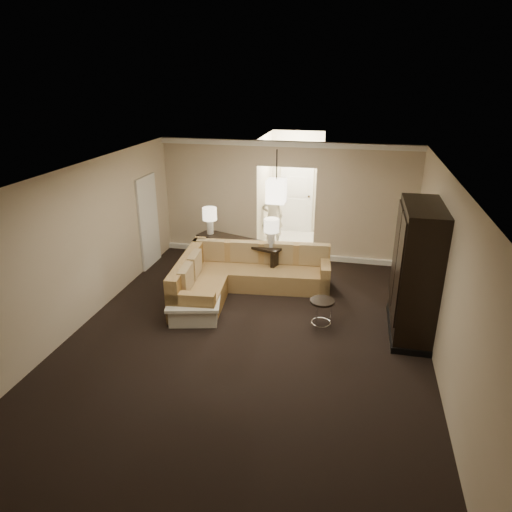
% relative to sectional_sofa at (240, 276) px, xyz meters
% --- Properties ---
extents(ground, '(8.00, 8.00, 0.00)m').
position_rel_sectional_sofa_xyz_m(ground, '(0.57, -1.85, -0.35)').
color(ground, black).
rests_on(ground, ground).
extents(wall_back, '(6.00, 0.04, 2.80)m').
position_rel_sectional_sofa_xyz_m(wall_back, '(0.57, 2.15, 1.05)').
color(wall_back, beige).
rests_on(wall_back, ground).
extents(wall_front, '(6.00, 0.04, 2.80)m').
position_rel_sectional_sofa_xyz_m(wall_front, '(0.57, -5.85, 1.05)').
color(wall_front, beige).
rests_on(wall_front, ground).
extents(wall_left, '(0.04, 8.00, 2.80)m').
position_rel_sectional_sofa_xyz_m(wall_left, '(-2.43, -1.85, 1.05)').
color(wall_left, beige).
rests_on(wall_left, ground).
extents(wall_right, '(0.04, 8.00, 2.80)m').
position_rel_sectional_sofa_xyz_m(wall_right, '(3.57, -1.85, 1.05)').
color(wall_right, beige).
rests_on(wall_right, ground).
extents(ceiling, '(6.00, 8.00, 0.02)m').
position_rel_sectional_sofa_xyz_m(ceiling, '(0.57, -1.85, 2.45)').
color(ceiling, silver).
rests_on(ceiling, wall_back).
extents(crown_molding, '(6.00, 0.10, 0.12)m').
position_rel_sectional_sofa_xyz_m(crown_molding, '(0.57, 2.10, 2.38)').
color(crown_molding, white).
rests_on(crown_molding, wall_back).
extents(baseboard, '(6.00, 0.10, 0.12)m').
position_rel_sectional_sofa_xyz_m(baseboard, '(0.57, 2.10, -0.29)').
color(baseboard, white).
rests_on(baseboard, ground).
extents(side_door, '(0.05, 0.90, 2.10)m').
position_rel_sectional_sofa_xyz_m(side_door, '(-2.40, 0.95, 0.70)').
color(side_door, white).
rests_on(side_door, ground).
extents(foyer, '(1.44, 2.02, 2.80)m').
position_rel_sectional_sofa_xyz_m(foyer, '(0.57, 3.49, 0.95)').
color(foyer, silver).
rests_on(foyer, ground).
extents(sectional_sofa, '(3.03, 2.54, 0.88)m').
position_rel_sectional_sofa_xyz_m(sectional_sofa, '(0.00, 0.00, 0.00)').
color(sectional_sofa, brown).
rests_on(sectional_sofa, ground).
extents(coffee_table, '(1.14, 1.14, 0.40)m').
position_rel_sectional_sofa_xyz_m(coffee_table, '(-0.56, -1.21, -0.16)').
color(coffee_table, white).
rests_on(coffee_table, ground).
extents(console_table, '(2.11, 1.12, 0.80)m').
position_rel_sectional_sofa_xyz_m(console_table, '(-0.24, 0.90, 0.12)').
color(console_table, black).
rests_on(console_table, ground).
extents(armoire, '(0.68, 1.59, 2.28)m').
position_rel_sectional_sofa_xyz_m(armoire, '(3.26, -0.88, 0.74)').
color(armoire, black).
rests_on(armoire, ground).
extents(drink_table, '(0.43, 0.43, 0.54)m').
position_rel_sectional_sofa_xyz_m(drink_table, '(1.76, -1.09, 0.03)').
color(drink_table, black).
rests_on(drink_table, ground).
extents(table_lamp_left, '(0.32, 0.32, 0.61)m').
position_rel_sectional_sofa_xyz_m(table_lamp_left, '(-1.00, 1.16, 0.86)').
color(table_lamp_left, silver).
rests_on(table_lamp_left, console_table).
extents(table_lamp_right, '(0.32, 0.32, 0.61)m').
position_rel_sectional_sofa_xyz_m(table_lamp_right, '(0.52, 0.64, 0.86)').
color(table_lamp_right, silver).
rests_on(table_lamp_right, console_table).
extents(pendant_light, '(0.38, 0.38, 1.09)m').
position_rel_sectional_sofa_xyz_m(pendant_light, '(0.57, 0.85, 1.60)').
color(pendant_light, black).
rests_on(pendant_light, ceiling).
extents(person, '(0.69, 0.54, 1.68)m').
position_rel_sectional_sofa_xyz_m(person, '(0.12, 2.92, 0.49)').
color(person, beige).
rests_on(person, ground).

